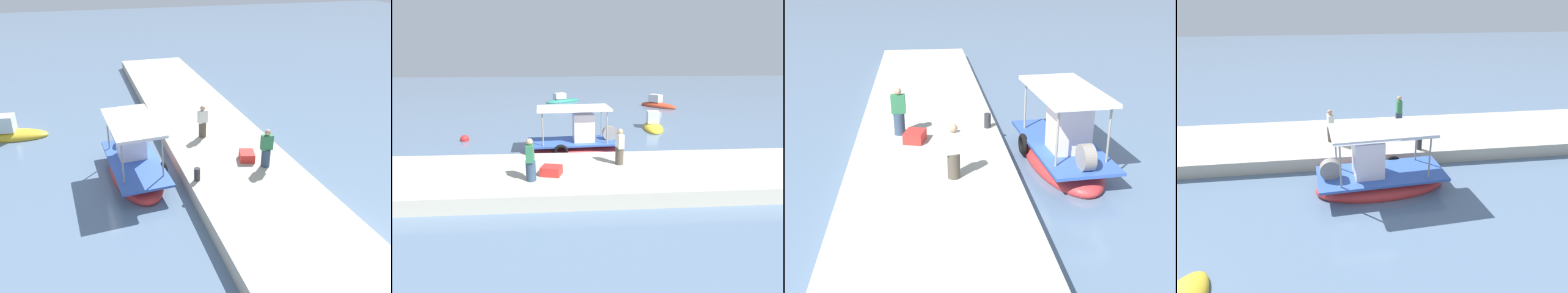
{
  "view_description": "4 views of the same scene",
  "coord_description": "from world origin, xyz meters",
  "views": [
    {
      "loc": [
        -16.1,
        1.84,
        8.72
      ],
      "look_at": [
        -0.84,
        -2.71,
        1.11
      ],
      "focal_mm": 36.95,
      "sensor_mm": 36.0,
      "label": 1
    },
    {
      "loc": [
        -1.18,
        -16.85,
        5.32
      ],
      "look_at": [
        -0.05,
        -1.46,
        0.8
      ],
      "focal_mm": 29.37,
      "sensor_mm": 36.0,
      "label": 2
    },
    {
      "loc": [
        13.63,
        -4.4,
        6.61
      ],
      "look_at": [
        -0.45,
        -2.73,
        0.85
      ],
      "focal_mm": 44.83,
      "sensor_mm": 36.0,
      "label": 3
    },
    {
      "loc": [
        1.13,
        11.17,
        7.04
      ],
      "look_at": [
        -0.69,
        -2.48,
        0.74
      ],
      "focal_mm": 30.08,
      "sensor_mm": 36.0,
      "label": 4
    }
  ],
  "objects": [
    {
      "name": "ground_plane",
      "position": [
        0.0,
        0.0,
        0.0
      ],
      "size": [
        120.0,
        120.0,
        0.0
      ],
      "primitive_type": "plane",
      "color": "slate"
    },
    {
      "name": "dock_quay",
      "position": [
        0.0,
        -4.3,
        0.31
      ],
      "size": [
        36.0,
        4.95,
        0.61
      ],
      "primitive_type": "cube",
      "color": "beige",
      "rests_on": "ground_plane"
    },
    {
      "name": "main_fishing_boat",
      "position": [
        -0.61,
        -0.02,
        0.51
      ],
      "size": [
        5.35,
        2.47,
        2.93
      ],
      "color": "red",
      "rests_on": "ground_plane"
    },
    {
      "name": "fisherman_near_bollard",
      "position": [
        -2.51,
        -5.29,
        1.37
      ],
      "size": [
        0.38,
        0.48,
        1.68
      ],
      "color": "#2F455E",
      "rests_on": "dock_quay"
    },
    {
      "name": "fisherman_by_crate",
      "position": [
        1.18,
        -3.66,
        1.34
      ],
      "size": [
        0.43,
        0.5,
        1.61
      ],
      "color": "#4F483D",
      "rests_on": "dock_quay"
    },
    {
      "name": "mooring_bollard",
      "position": [
        -2.83,
        -2.18,
        0.88
      ],
      "size": [
        0.24,
        0.24,
        0.53
      ],
      "primitive_type": "cylinder",
      "color": "#2D2D33",
      "rests_on": "dock_quay"
    },
    {
      "name": "cargo_crate",
      "position": [
        -1.76,
        -4.77,
        0.8
      ],
      "size": [
        0.91,
        0.8,
        0.37
      ],
      "primitive_type": "cube",
      "rotation": [
        0.0,
        0.0,
        2.87
      ],
      "color": "red",
      "rests_on": "dock_quay"
    }
  ]
}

